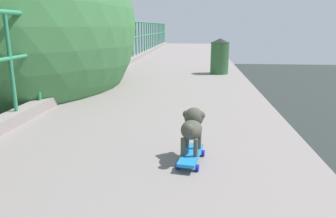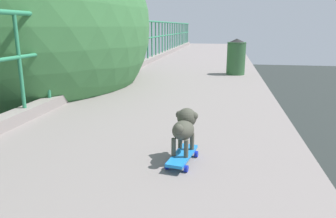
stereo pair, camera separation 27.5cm
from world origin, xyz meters
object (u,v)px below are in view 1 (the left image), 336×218
toy_skateboard (191,155)px  small_dog (192,125)px  city_bus (60,97)px  litter_bin (220,56)px

toy_skateboard → small_dog: (0.01, 0.07, 0.23)m
city_bus → small_dog: small_dog is taller
toy_skateboard → small_dog: bearing=85.3°
city_bus → small_dog: (9.65, -19.05, 4.07)m
small_dog → litter_bin: size_ratio=0.46×
small_dog → toy_skateboard: bearing=-94.7°
litter_bin → toy_skateboard: bearing=-96.0°
city_bus → toy_skateboard: (9.65, -19.12, 3.84)m
toy_skateboard → litter_bin: size_ratio=0.60×
toy_skateboard → litter_bin: 5.15m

